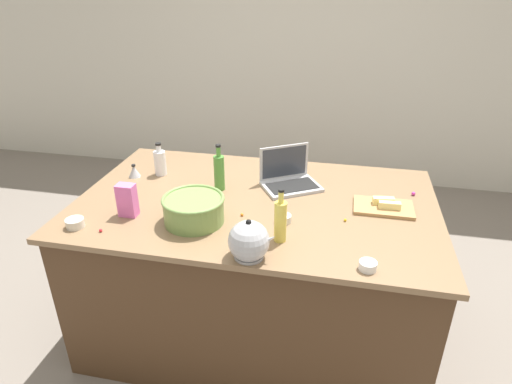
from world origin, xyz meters
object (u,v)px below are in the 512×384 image
Objects in this scene: bottle_oil at (280,220)px; ramekin_medium at (368,266)px; ramekin_small at (75,223)px; butter_stick_left at (390,205)px; butter_stick_right at (383,201)px; laptop at (289,178)px; bottle_olive at (219,172)px; candy_bag at (127,200)px; kettle at (249,241)px; kitchen_timer at (134,171)px; bottle_vinegar at (160,162)px; mixing_bowl_large at (194,209)px; ramekin_wide at (284,219)px; cutting_board at (383,207)px.

bottle_oil reaches higher than ramekin_medium.
butter_stick_left is at bearing 17.52° from ramekin_small.
butter_stick_left is 0.05m from butter_stick_right.
butter_stick_left is at bearing -19.91° from laptop.
butter_stick_right is (0.90, -0.02, -0.07)m from bottle_olive.
bottle_olive is 1.58× the size of candy_bag.
butter_stick_left is (0.51, 0.38, -0.07)m from bottle_oil.
laptop is 0.74m from kettle.
bottle_olive is 3.60× the size of ramekin_medium.
bottle_oil is 2.38× the size of butter_stick_right.
bottle_oil reaches higher than candy_bag.
laptop is 0.54m from butter_stick_right.
butter_stick_left is 1.48m from kitchen_timer.
bottle_olive is 1.02× the size of bottle_oil.
kettle is (-0.07, -0.74, 0.03)m from laptop.
laptop is at bearing 84.75° from kettle.
kettle reaches higher than kitchen_timer.
candy_bag is at bearing 161.17° from kettle.
ramekin_medium is at bearing -30.68° from bottle_vinegar.
mixing_bowl_large is 0.98m from butter_stick_right.
bottle_olive reaches higher than ramekin_wide.
bottle_olive is 0.90m from butter_stick_right.
ramekin_small is at bearing -161.38° from cutting_board.
butter_stick_right is (0.48, 0.43, -0.07)m from bottle_oil.
butter_stick_left is 1.33m from candy_bag.
ramekin_wide is (0.98, 0.25, -0.00)m from ramekin_small.
laptop is 3.46× the size of butter_stick_left.
bottle_olive is at bearing -161.11° from laptop.
butter_stick_right is 0.65× the size of candy_bag.
bottle_oil is at bearing -142.95° from butter_stick_left.
mixing_bowl_large is 1.44× the size of kettle.
mixing_bowl_large is at bearing -160.53° from cutting_board.
butter_stick_right is at bearing 19.42° from ramekin_small.
laptop is at bearing 94.52° from ramekin_wide.
butter_stick_left reaches higher than cutting_board.
ramekin_medium is (-0.09, -0.55, 0.01)m from cutting_board.
candy_bag is (-0.78, 0.07, -0.02)m from bottle_oil.
kitchen_timer reaches higher than butter_stick_left.
laptop reaches higher than mixing_bowl_large.
cutting_board is 3.96× the size of ramekin_wide.
cutting_board is at bearing -18.66° from laptop.
ramekin_wide is (-0.49, -0.24, 0.01)m from cutting_board.
mixing_bowl_large is 3.98× the size of kitchen_timer.
bottle_vinegar is 0.91m from ramekin_wide.
mixing_bowl_large is at bearing 144.25° from kettle.
mixing_bowl_large is 1.01× the size of cutting_board.
bottle_olive is 2.44× the size of butter_stick_left.
butter_stick_right is 1.44× the size of ramekin_wide.
candy_bag is at bearing -67.47° from kitchen_timer.
bottle_oil is at bearing 5.13° from ramekin_small.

